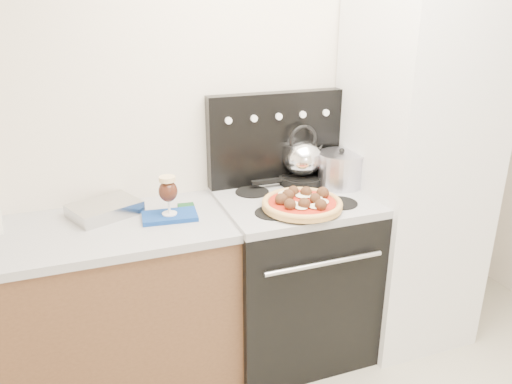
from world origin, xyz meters
name	(u,v)px	position (x,y,z in m)	size (l,w,h in m)	color
room_shell	(384,200)	(0.00, 0.29, 1.25)	(3.52, 3.01, 2.52)	#B5AF97
base_cabinet	(82,319)	(-1.02, 1.20, 0.43)	(1.45, 0.60, 0.86)	brown
countertop	(70,235)	(-1.02, 1.20, 0.88)	(1.48, 0.63, 0.04)	#ADADB2
stove_body	(292,279)	(0.08, 1.18, 0.44)	(0.76, 0.65, 0.88)	black
cooktop	(295,201)	(0.08, 1.18, 0.90)	(0.76, 0.65, 0.04)	#ADADB2
backguard	(275,138)	(0.08, 1.45, 1.17)	(0.76, 0.08, 0.50)	black
fridge	(411,178)	(0.78, 1.15, 0.95)	(0.64, 0.68, 1.90)	silver
foil_sheet	(105,209)	(-0.86, 1.33, 0.93)	(0.31, 0.23, 0.06)	silver
oven_mitt	(170,216)	(-0.57, 1.18, 0.91)	(0.26, 0.15, 0.02)	navy
beer_glass	(168,195)	(-0.57, 1.18, 1.02)	(0.09, 0.09, 0.19)	#34160E
pizza_pan	(302,208)	(0.05, 1.02, 0.93)	(0.36, 0.36, 0.01)	black
pizza	(302,202)	(0.05, 1.02, 0.96)	(0.39, 0.39, 0.06)	#EAC574
skillet	(302,179)	(0.21, 1.36, 0.94)	(0.25, 0.25, 0.04)	black
tea_kettle	(303,155)	(0.21, 1.36, 1.08)	(0.22, 0.22, 0.24)	silver
stock_pot	(341,170)	(0.39, 1.26, 1.01)	(0.24, 0.24, 0.18)	silver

